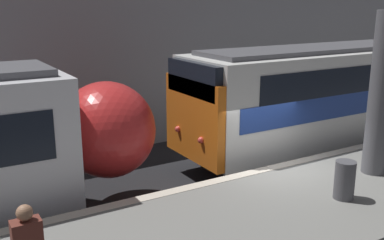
% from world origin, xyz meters
% --- Properties ---
extents(ground_plane, '(120.00, 120.00, 0.00)m').
position_xyz_m(ground_plane, '(0.00, 0.00, 0.00)').
color(ground_plane, black).
extents(platform, '(40.00, 3.94, 1.06)m').
position_xyz_m(platform, '(0.00, -1.97, 0.52)').
color(platform, slate).
rests_on(platform, ground).
extents(station_rear_barrier, '(50.00, 0.15, 5.46)m').
position_xyz_m(station_rear_barrier, '(0.00, 6.33, 2.73)').
color(station_rear_barrier, gray).
rests_on(station_rear_barrier, ground).
extents(support_pillar_near, '(0.58, 0.58, 3.99)m').
position_xyz_m(support_pillar_near, '(1.78, -1.68, 3.04)').
color(support_pillar_near, '#56565B').
rests_on(support_pillar_near, platform).
extents(trash_bin, '(0.44, 0.44, 0.85)m').
position_xyz_m(trash_bin, '(-0.11, -2.38, 1.47)').
color(trash_bin, '#4C4C51').
rests_on(trash_bin, platform).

